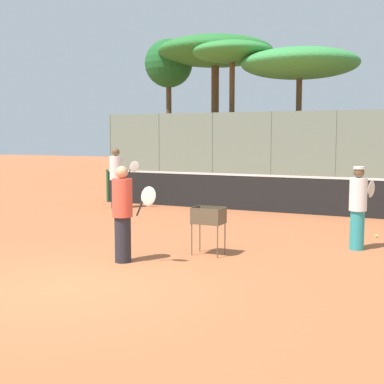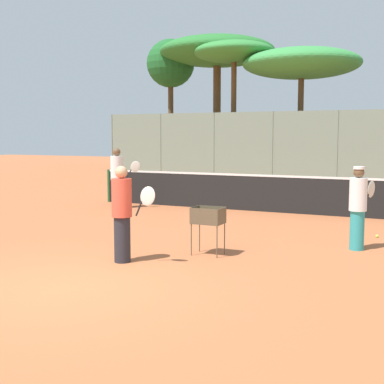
# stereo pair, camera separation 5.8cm
# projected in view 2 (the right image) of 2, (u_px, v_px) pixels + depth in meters

# --- Properties ---
(ground_plane) EXTENTS (80.00, 80.00, 0.00)m
(ground_plane) POSITION_uv_depth(u_px,v_px,m) (66.00, 287.00, 7.76)
(ground_plane) COLOR #B26038
(tennis_net) EXTENTS (10.34, 0.10, 1.07)m
(tennis_net) POSITION_uv_depth(u_px,v_px,m) (257.00, 192.00, 15.43)
(tennis_net) COLOR #26592D
(tennis_net) RESTS_ON ground_plane
(back_fence) EXTENTS (26.62, 0.08, 3.42)m
(back_fence) POSITION_uv_depth(u_px,v_px,m) (337.00, 145.00, 26.35)
(back_fence) COLOR gray
(back_fence) RESTS_ON ground_plane
(tree_0) EXTENTS (3.02, 3.02, 8.21)m
(tree_0) POSITION_uv_depth(u_px,v_px,m) (171.00, 65.00, 33.71)
(tree_0) COLOR brown
(tree_0) RESTS_ON ground_plane
(tree_1) EXTENTS (6.96, 6.96, 8.10)m
(tree_1) POSITION_uv_depth(u_px,v_px,m) (217.00, 53.00, 32.31)
(tree_1) COLOR brown
(tree_1) RESTS_ON ground_plane
(tree_2) EXTENTS (4.58, 4.58, 7.41)m
(tree_2) POSITION_uv_depth(u_px,v_px,m) (234.00, 54.00, 29.97)
(tree_2) COLOR brown
(tree_2) RESTS_ON ground_plane
(tree_3) EXTENTS (6.43, 6.43, 6.87)m
(tree_3) POSITION_uv_depth(u_px,v_px,m) (302.00, 64.00, 29.08)
(tree_3) COLOR brown
(tree_3) RESTS_ON ground_plane
(player_white_outfit) EXTENTS (0.90, 0.35, 1.67)m
(player_white_outfit) POSITION_uv_depth(u_px,v_px,m) (122.00, 213.00, 9.20)
(player_white_outfit) COLOR #26262D
(player_white_outfit) RESTS_ON ground_plane
(player_red_cap) EXTENTS (0.42, 0.85, 1.61)m
(player_red_cap) POSITION_uv_depth(u_px,v_px,m) (358.00, 207.00, 10.20)
(player_red_cap) COLOR teal
(player_red_cap) RESTS_ON ground_plane
(player_yellow_shirt) EXTENTS (0.85, 0.56, 1.81)m
(player_yellow_shirt) POSITION_uv_depth(u_px,v_px,m) (117.00, 178.00, 16.02)
(player_yellow_shirt) COLOR #26262D
(player_yellow_shirt) RESTS_ON ground_plane
(ball_cart) EXTENTS (0.56, 0.41, 0.88)m
(ball_cart) POSITION_uv_depth(u_px,v_px,m) (208.00, 219.00, 9.78)
(ball_cart) COLOR brown
(ball_cart) RESTS_ON ground_plane
(tennis_ball_1) EXTENTS (0.07, 0.07, 0.07)m
(tennis_ball_1) POSITION_uv_depth(u_px,v_px,m) (377.00, 236.00, 11.49)
(tennis_ball_1) COLOR #D1E54C
(tennis_ball_1) RESTS_ON ground_plane
(tennis_ball_3) EXTENTS (0.07, 0.07, 0.07)m
(tennis_ball_3) POSITION_uv_depth(u_px,v_px,m) (351.00, 221.00, 13.59)
(tennis_ball_3) COLOR #D1E54C
(tennis_ball_3) RESTS_ON ground_plane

